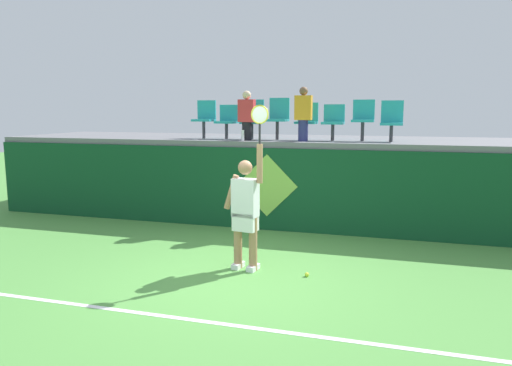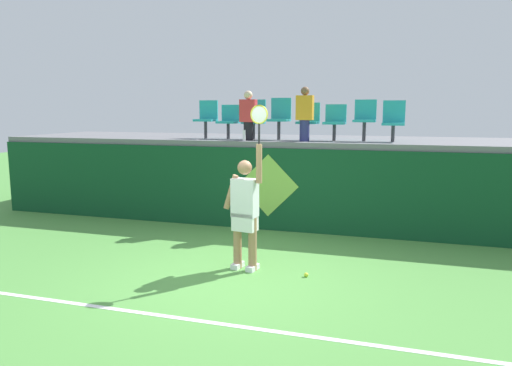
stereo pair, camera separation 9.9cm
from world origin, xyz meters
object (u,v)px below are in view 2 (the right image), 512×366
object	(u,v)px
stadium_chair_3	(280,116)
spectator_1	(248,115)
tennis_player	(245,209)
stadium_chair_4	(308,119)
spectator_0	(305,113)
stadium_chair_5	(335,120)
stadium_chair_7	(394,120)
tennis_ball	(306,275)
stadium_chair_2	(255,118)
water_bottle	(244,135)
stadium_chair_1	(229,120)
stadium_chair_0	(207,117)
stadium_chair_6	(365,118)

from	to	relation	value
stadium_chair_3	spectator_1	xyz separation A→B (m)	(-0.57, -0.44, 0.03)
tennis_player	stadium_chair_4	distance (m)	3.60
stadium_chair_4	spectator_0	bearing A→B (deg)	-90.00
stadium_chair_5	stadium_chair_7	bearing A→B (deg)	0.47
stadium_chair_5	spectator_0	world-z (taller)	spectator_0
spectator_0	stadium_chair_5	bearing A→B (deg)	35.22
tennis_ball	stadium_chair_2	xyz separation A→B (m)	(-1.88, 3.43, 2.23)
water_bottle	stadium_chair_2	xyz separation A→B (m)	(0.04, 0.61, 0.35)
stadium_chair_1	stadium_chair_5	world-z (taller)	stadium_chair_5
stadium_chair_0	stadium_chair_7	bearing A→B (deg)	0.05
stadium_chair_4	stadium_chair_6	world-z (taller)	stadium_chair_6
water_bottle	spectator_0	distance (m)	1.33
stadium_chair_3	stadium_chair_1	bearing A→B (deg)	-179.54
tennis_player	spectator_1	xyz separation A→B (m)	(-0.91, 2.91, 1.39)
stadium_chair_2	stadium_chair_6	bearing A→B (deg)	-0.20
water_bottle	stadium_chair_3	size ratio (longest dim) A/B	0.25
tennis_player	spectator_0	size ratio (longest dim) A/B	2.28
water_bottle	stadium_chair_0	size ratio (longest dim) A/B	0.26
stadium_chair_6	spectator_1	world-z (taller)	spectator_1
stadium_chair_2	stadium_chair_4	world-z (taller)	stadium_chair_2
stadium_chair_4	stadium_chair_5	bearing A→B (deg)	-0.38
stadium_chair_1	stadium_chair_3	distance (m)	1.16
stadium_chair_3	stadium_chair_6	world-z (taller)	stadium_chair_3
stadium_chair_1	stadium_chair_2	size ratio (longest dim) A/B	0.87
tennis_player	spectator_1	size ratio (longest dim) A/B	2.43
tennis_ball	stadium_chair_5	world-z (taller)	stadium_chair_5
stadium_chair_3	stadium_chair_5	xyz separation A→B (m)	(1.19, -0.01, -0.08)
stadium_chair_7	spectator_0	xyz separation A→B (m)	(-1.74, -0.41, 0.12)
tennis_player	stadium_chair_0	xyz separation A→B (m)	(-2.04, 3.35, 1.34)
water_bottle	stadium_chair_6	world-z (taller)	stadium_chair_6
tennis_player	stadium_chair_1	size ratio (longest dim) A/B	3.34
stadium_chair_0	stadium_chair_5	size ratio (longest dim) A/B	1.13
spectator_1	tennis_ball	bearing A→B (deg)	-57.84
tennis_ball	stadium_chair_1	size ratio (longest dim) A/B	0.09
tennis_ball	spectator_1	distance (m)	4.21
stadium_chair_4	stadium_chair_7	bearing A→B (deg)	0.19
tennis_player	water_bottle	world-z (taller)	tennis_player
stadium_chair_3	spectator_1	bearing A→B (deg)	-142.58
stadium_chair_1	stadium_chair_2	world-z (taller)	stadium_chair_2
stadium_chair_7	spectator_0	size ratio (longest dim) A/B	0.75
stadium_chair_0	stadium_chair_7	size ratio (longest dim) A/B	1.03
spectator_1	stadium_chair_5	bearing A→B (deg)	13.68
tennis_ball	spectator_0	size ratio (longest dim) A/B	0.06
tennis_player	stadium_chair_1	distance (m)	3.88
tennis_ball	stadium_chair_6	world-z (taller)	stadium_chair_6
water_bottle	tennis_ball	bearing A→B (deg)	-55.82
tennis_player	stadium_chair_6	world-z (taller)	stadium_chair_6
tennis_ball	spectator_0	world-z (taller)	spectator_0
stadium_chair_0	stadium_chair_4	bearing A→B (deg)	-0.05
tennis_ball	stadium_chair_4	xyz separation A→B (m)	(-0.68, 3.42, 2.21)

